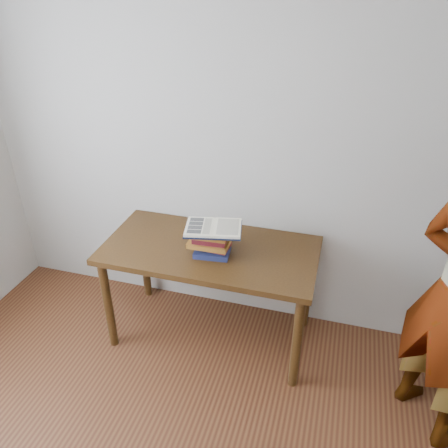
% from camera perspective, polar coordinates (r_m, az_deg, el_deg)
% --- Properties ---
extents(room_shell, '(3.54, 3.54, 2.62)m').
position_cam_1_polar(room_shell, '(1.39, -23.45, -1.65)').
color(room_shell, '#AAA9A0').
rests_on(room_shell, ground).
extents(desk, '(1.39, 0.70, 0.75)m').
position_cam_1_polar(desk, '(2.90, -1.82, -4.74)').
color(desk, '#422910').
rests_on(desk, ground).
extents(book_stack, '(0.27, 0.19, 0.19)m').
position_cam_1_polar(book_stack, '(2.74, -1.77, -2.17)').
color(book_stack, '#1A264E').
rests_on(book_stack, desk).
extents(open_book, '(0.39, 0.31, 0.03)m').
position_cam_1_polar(open_book, '(2.66, -1.39, -0.53)').
color(open_book, black).
rests_on(open_book, book_stack).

